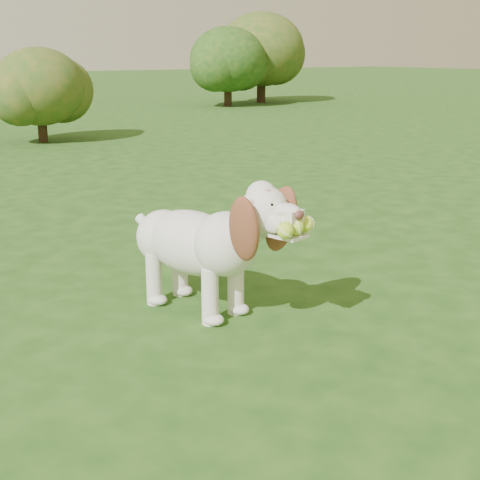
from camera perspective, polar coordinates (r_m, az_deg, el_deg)
ground at (r=2.95m, az=-8.52°, el=-8.12°), size 80.00×80.00×0.00m
dog at (r=3.06m, az=-2.91°, el=0.04°), size 0.52×1.02×0.67m
shrub_c at (r=9.50m, az=-16.76°, el=12.41°), size 1.21×1.21×1.25m
shrub_f at (r=15.32m, az=-1.05°, el=15.15°), size 1.68×1.68×1.74m
shrub_h at (r=16.51m, az=1.85°, el=15.94°), size 2.03×2.03×2.10m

